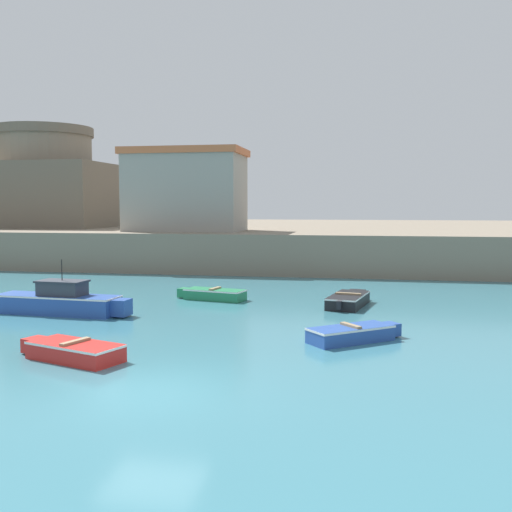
# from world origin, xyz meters

# --- Properties ---
(ground_plane) EXTENTS (200.00, 200.00, 0.00)m
(ground_plane) POSITION_xyz_m (0.00, 0.00, 0.00)
(ground_plane) COLOR teal
(quay_seawall) EXTENTS (120.00, 40.00, 2.74)m
(quay_seawall) POSITION_xyz_m (0.00, 44.14, 1.37)
(quay_seawall) COLOR gray
(quay_seawall) RESTS_ON ground
(dinghy_black_0) EXTENTS (2.02, 4.14, 0.62)m
(dinghy_black_0) POSITION_xyz_m (4.56, 13.75, 0.30)
(dinghy_black_0) COLOR black
(dinghy_black_0) RESTS_ON ground
(dinghy_blue_1) EXTENTS (3.30, 2.90, 0.60)m
(dinghy_blue_1) POSITION_xyz_m (4.92, 6.41, 0.29)
(dinghy_blue_1) COLOR #284C9E
(dinghy_blue_1) RESTS_ON ground
(dinghy_green_2) EXTENTS (3.60, 1.80, 0.61)m
(dinghy_green_2) POSITION_xyz_m (-2.10, 14.30, 0.29)
(dinghy_green_2) COLOR #237A4C
(dinghy_green_2) RESTS_ON ground
(dinghy_red_3) EXTENTS (3.67, 2.22, 0.61)m
(dinghy_red_3) POSITION_xyz_m (-3.41, 2.39, 0.29)
(dinghy_red_3) COLOR red
(dinghy_red_3) RESTS_ON ground
(motorboat_blue_4) EXTENTS (6.20, 1.89, 2.36)m
(motorboat_blue_4) POSITION_xyz_m (-7.59, 9.40, 0.55)
(motorboat_blue_4) COLOR #284C9E
(motorboat_blue_4) RESTS_ON ground
(fortress) EXTENTS (14.59, 14.59, 9.03)m
(fortress) POSITION_xyz_m (-24.00, 37.33, 6.14)
(fortress) COLOR #685E4F
(fortress) RESTS_ON quay_seawall
(harbor_shed_mid_row) EXTENTS (8.83, 5.30, 6.10)m
(harbor_shed_mid_row) POSITION_xyz_m (-8.00, 29.17, 5.81)
(harbor_shed_mid_row) COLOR gray
(harbor_shed_mid_row) RESTS_ON quay_seawall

